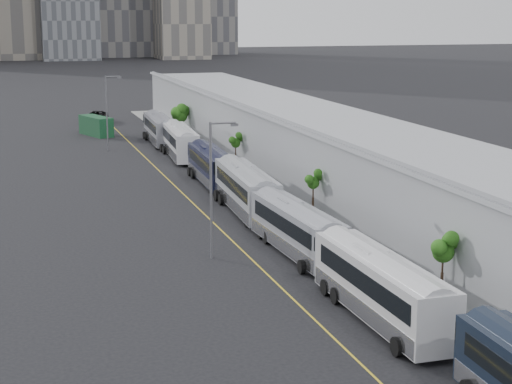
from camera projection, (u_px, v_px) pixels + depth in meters
name	position (u px, v px, depth m)	size (l,w,h in m)	color
sidewalk	(351.00, 225.00, 69.19)	(10.00, 170.00, 0.12)	gray
lane_line	(226.00, 235.00, 66.24)	(0.12, 160.00, 0.02)	gold
depot	(398.00, 180.00, 69.61)	(12.45, 160.40, 7.20)	gray
bus_2	(381.00, 293.00, 47.45)	(2.96, 13.34, 3.89)	silver
bus_3	(297.00, 233.00, 60.69)	(3.04, 12.72, 3.69)	gray
bus_4	(246.00, 194.00, 73.26)	(3.41, 13.73, 3.98)	#9FA2A8
bus_5	(212.00, 169.00, 85.63)	(2.94, 12.50, 3.63)	black
bus_6	(180.00, 145.00, 100.69)	(3.46, 13.21, 3.82)	silver
bus_7	(160.00, 132.00, 111.84)	(3.11, 12.91, 3.75)	gray
tree_1	(443.00, 250.00, 49.02)	(1.28, 1.28, 4.30)	black
tree_2	(313.00, 183.00, 69.34)	(1.01, 1.01, 4.00)	black
tree_3	(236.00, 143.00, 91.48)	(1.04, 1.04, 3.86)	black
tree_4	(180.00, 113.00, 116.21)	(2.16, 2.16, 4.57)	black
street_lamp_near	(213.00, 181.00, 58.94)	(2.04, 0.22, 9.61)	#59595E
street_lamp_far	(108.00, 108.00, 105.41)	(2.04, 0.22, 9.27)	#59595E
shipping_container	(96.00, 126.00, 119.17)	(2.16, 6.70, 2.67)	#133E22
suv	(97.00, 117.00, 133.12)	(2.94, 6.38, 1.77)	black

